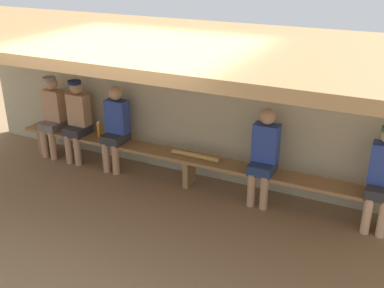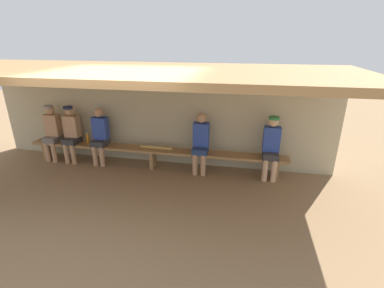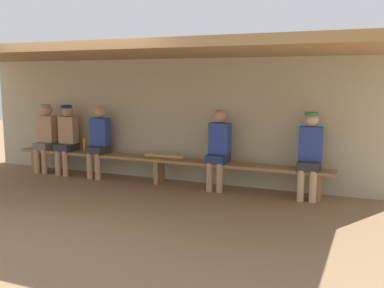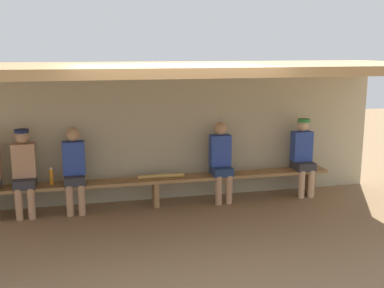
# 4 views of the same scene
# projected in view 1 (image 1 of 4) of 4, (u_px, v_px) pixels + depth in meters

# --- Properties ---
(ground_plane) EXTENTS (24.00, 24.00, 0.00)m
(ground_plane) POSITION_uv_depth(u_px,v_px,m) (133.00, 239.00, 5.57)
(ground_plane) COLOR #8C6D4C
(back_wall) EXTENTS (8.00, 0.20, 2.20)m
(back_wall) POSITION_uv_depth(u_px,v_px,m) (202.00, 106.00, 6.79)
(back_wall) COLOR #B7AD8C
(back_wall) RESTS_ON ground
(dugout_roof) EXTENTS (8.00, 2.80, 0.12)m
(dugout_roof) POSITION_uv_depth(u_px,v_px,m) (156.00, 42.00, 5.25)
(dugout_roof) COLOR #9E7547
(dugout_roof) RESTS_ON back_wall
(bench) EXTENTS (6.00, 0.36, 0.46)m
(bench) POSITION_uv_depth(u_px,v_px,m) (189.00, 161.00, 6.69)
(bench) COLOR #9E7547
(bench) RESTS_ON ground
(player_in_red) EXTENTS (0.34, 0.42, 1.34)m
(player_in_red) POSITION_uv_depth(u_px,v_px,m) (264.00, 153.00, 6.12)
(player_in_red) COLOR navy
(player_in_red) RESTS_ON ground
(player_in_blue) EXTENTS (0.34, 0.42, 1.34)m
(player_in_blue) POSITION_uv_depth(u_px,v_px,m) (53.00, 113.00, 7.57)
(player_in_blue) COLOR slate
(player_in_blue) RESTS_ON ground
(player_in_white) EXTENTS (0.34, 0.42, 1.34)m
(player_in_white) POSITION_uv_depth(u_px,v_px,m) (77.00, 117.00, 7.36)
(player_in_white) COLOR #333338
(player_in_white) RESTS_ON ground
(player_leftmost) EXTENTS (0.34, 0.42, 1.34)m
(player_leftmost) POSITION_uv_depth(u_px,v_px,m) (383.00, 174.00, 5.51)
(player_leftmost) COLOR #333338
(player_leftmost) RESTS_ON ground
(player_with_sunglasses) EXTENTS (0.34, 0.42, 1.34)m
(player_with_sunglasses) POSITION_uv_depth(u_px,v_px,m) (116.00, 125.00, 7.07)
(player_with_sunglasses) COLOR #333338
(player_with_sunglasses) RESTS_ON ground
(water_bottle_blue) EXTENTS (0.06, 0.06, 0.27)m
(water_bottle_blue) POSITION_uv_depth(u_px,v_px,m) (99.00, 130.00, 7.29)
(water_bottle_blue) COLOR orange
(water_bottle_blue) RESTS_ON bench
(baseball_bat) EXTENTS (0.76, 0.08, 0.07)m
(baseball_bat) POSITION_uv_depth(u_px,v_px,m) (195.00, 156.00, 6.61)
(baseball_bat) COLOR tan
(baseball_bat) RESTS_ON bench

